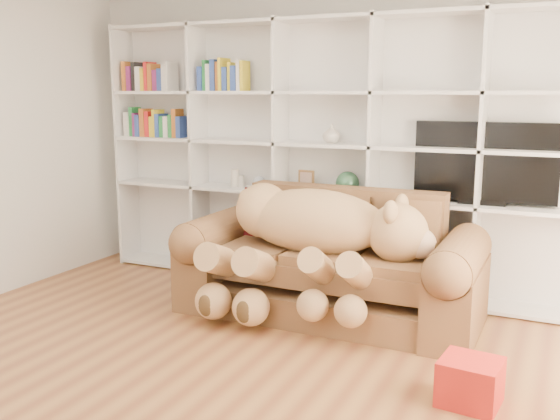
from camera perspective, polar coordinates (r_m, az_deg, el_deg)
The scene contains 14 objects.
floor at distance 3.89m, azimuth -8.89°, elevation -16.27°, with size 5.00×5.00×0.00m, color brown.
wall_back at distance 5.71m, azimuth 4.96°, elevation 6.63°, with size 5.00×0.02×2.70m, color white.
bookshelf at distance 5.68m, azimuth 2.18°, elevation 6.19°, with size 4.43×0.35×2.40m.
sofa at distance 5.00m, azimuth 4.61°, elevation -5.40°, with size 2.33×1.01×0.98m.
teddy_bear at distance 4.77m, azimuth 2.79°, elevation -2.34°, with size 1.70×0.94×0.99m.
throw_pillow at distance 5.31m, azimuth -1.27°, elevation -0.53°, with size 0.44×0.14×0.44m, color #4E0D12.
gift_box at distance 3.84m, azimuth 16.99°, elevation -14.80°, with size 0.33×0.31×0.26m, color red.
tv at distance 5.27m, azimuth 18.25°, elevation 4.04°, with size 1.12×0.18×0.66m.
picture_frame at distance 5.64m, azimuth 2.42°, elevation 2.71°, with size 0.15×0.03×0.19m, color brown.
green_vase at distance 5.50m, azimuth 6.18°, elevation 2.46°, with size 0.21×0.21×0.21m, color #2D583B.
figurine_tall at distance 5.97m, azimuth -4.14°, elevation 2.94°, with size 0.08×0.08×0.17m, color beige.
figurine_short at distance 5.94m, azimuth -3.59°, elevation 2.64°, with size 0.06×0.06×0.11m, color beige.
snow_globe at distance 5.85m, azimuth -1.95°, elevation 2.59°, with size 0.11×0.11×0.11m, color silver.
shelf_vase at distance 5.51m, azimuth 4.73°, elevation 6.98°, with size 0.16×0.16×0.17m, color beige.
Camera 1 is at (1.98, -2.85, 1.76)m, focal length 40.00 mm.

